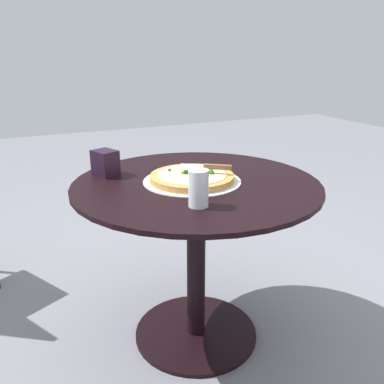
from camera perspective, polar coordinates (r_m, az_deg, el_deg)
The scene contains 6 objects.
ground_plane at distance 1.94m, azimuth 0.54°, elevation -19.16°, with size 10.00×10.00×0.00m, color slate.
patio_table at distance 1.67m, azimuth 0.59°, elevation -5.18°, with size 0.97×0.97×0.72m.
pizza_on_tray at distance 1.59m, azimuth 0.00°, elevation 1.98°, with size 0.38×0.38×0.05m.
pizza_server at distance 1.60m, azimuth 1.85°, elevation 3.50°, with size 0.16×0.20×0.02m.
drinking_cup at distance 1.33m, azimuth 0.91°, elevation 0.52°, with size 0.07×0.07×0.12m, color white.
napkin_dispenser at distance 1.71m, azimuth -12.03°, elevation 4.01°, with size 0.10×0.08×0.10m, color black.
Camera 1 is at (-1.37, 0.65, 1.21)m, focal length 38.14 mm.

